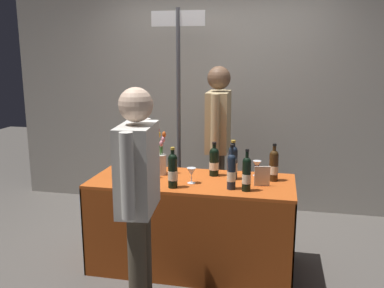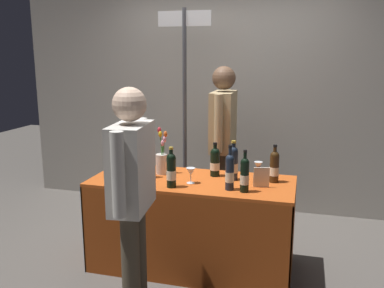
{
  "view_description": "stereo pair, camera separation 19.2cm",
  "coord_description": "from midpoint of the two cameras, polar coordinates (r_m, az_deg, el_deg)",
  "views": [
    {
      "loc": [
        0.68,
        -3.18,
        1.76
      ],
      "look_at": [
        0.0,
        0.0,
        1.07
      ],
      "focal_mm": 38.68,
      "sensor_mm": 36.0,
      "label": 1
    },
    {
      "loc": [
        0.86,
        -3.14,
        1.76
      ],
      "look_at": [
        0.0,
        0.0,
        1.07
      ],
      "focal_mm": 38.68,
      "sensor_mm": 36.0,
      "label": 2
    }
  ],
  "objects": [
    {
      "name": "display_bottle_5",
      "position": [
        3.53,
        -8.61,
        -2.31
      ],
      "size": [
        0.08,
        0.08,
        0.31
      ],
      "color": "#192333",
      "rests_on": "tasting_table"
    },
    {
      "name": "display_bottle_1",
      "position": [
        3.1,
        9.04,
        -4.18
      ],
      "size": [
        0.07,
        0.07,
        0.32
      ],
      "color": "black",
      "rests_on": "tasting_table"
    },
    {
      "name": "display_bottle_4",
      "position": [
        3.14,
        6.98,
        -3.81
      ],
      "size": [
        0.07,
        0.07,
        0.35
      ],
      "color": "#192333",
      "rests_on": "tasting_table"
    },
    {
      "name": "display_bottle_3",
      "position": [
        3.39,
        7.33,
        -2.57
      ],
      "size": [
        0.08,
        0.08,
        0.33
      ],
      "color": "#192333",
      "rests_on": "tasting_table"
    },
    {
      "name": "back_partition",
      "position": [
        4.81,
        6.18,
        7.76
      ],
      "size": [
        5.0,
        0.12,
        2.81
      ],
      "primitive_type": "cube",
      "color": "#9E998E",
      "rests_on": "ground_plane"
    },
    {
      "name": "vendor_presenter",
      "position": [
        4.12,
        5.63,
        1.46
      ],
      "size": [
        0.23,
        0.62,
        1.67
      ],
      "rotation": [
        0.0,
        0.0,
        -1.54
      ],
      "color": "#4C4233",
      "rests_on": "ground_plane"
    },
    {
      "name": "flower_vase",
      "position": [
        3.54,
        -2.64,
        -2.24
      ],
      "size": [
        0.1,
        0.1,
        0.4
      ],
      "color": "silver",
      "rests_on": "tasting_table"
    },
    {
      "name": "booth_signpost",
      "position": [
        4.35,
        0.24,
        6.77
      ],
      "size": [
        0.56,
        0.04,
        2.24
      ],
      "color": "#47474C",
      "rests_on": "ground_plane"
    },
    {
      "name": "wine_glass_mid",
      "position": [
        3.52,
        10.67,
        -3.01
      ],
      "size": [
        0.07,
        0.07,
        0.13
      ],
      "color": "silver",
      "rests_on": "tasting_table"
    },
    {
      "name": "display_bottle_6",
      "position": [
        3.39,
        12.89,
        -3.03
      ],
      "size": [
        0.08,
        0.08,
        0.31
      ],
      "color": "#38230F",
      "rests_on": "tasting_table"
    },
    {
      "name": "featured_wine_bottle",
      "position": [
        3.43,
        -4.88,
        -2.22
      ],
      "size": [
        0.07,
        0.07,
        0.36
      ],
      "color": "#192333",
      "rests_on": "tasting_table"
    },
    {
      "name": "ground_plane",
      "position": [
        3.7,
        1.55,
        -16.4
      ],
      "size": [
        12.0,
        12.0,
        0.0
      ],
      "primitive_type": "plane",
      "color": "#514C47"
    },
    {
      "name": "tasting_table",
      "position": [
        3.48,
        1.6,
        -8.74
      ],
      "size": [
        1.66,
        0.69,
        0.77
      ],
      "color": "#B74C19",
      "rests_on": "ground_plane"
    },
    {
      "name": "taster_foreground_right",
      "position": [
        2.69,
        -6.25,
        -5.78
      ],
      "size": [
        0.25,
        0.59,
        1.58
      ],
      "rotation": [
        0.0,
        0.0,
        1.68
      ],
      "color": "#4C4233",
      "rests_on": "ground_plane"
    },
    {
      "name": "display_bottle_0",
      "position": [
        3.48,
        4.77,
        -2.44
      ],
      "size": [
        0.08,
        0.08,
        0.29
      ],
      "color": "black",
      "rests_on": "tasting_table"
    },
    {
      "name": "wine_glass_near_vendor",
      "position": [
        3.29,
        1.5,
        -3.93
      ],
      "size": [
        0.07,
        0.07,
        0.13
      ],
      "color": "silver",
      "rests_on": "tasting_table"
    },
    {
      "name": "display_bottle_2",
      "position": [
        3.17,
        -1.15,
        -3.59
      ],
      "size": [
        0.07,
        0.07,
        0.32
      ],
      "color": "black",
      "rests_on": "tasting_table"
    },
    {
      "name": "brochure_stand",
      "position": [
        3.24,
        11.23,
        -4.54
      ],
      "size": [
        0.12,
        0.05,
        0.16
      ],
      "primitive_type": "cube",
      "rotation": [
        -0.09,
        0.0,
        3.36
      ],
      "color": "silver",
      "rests_on": "tasting_table"
    }
  ]
}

